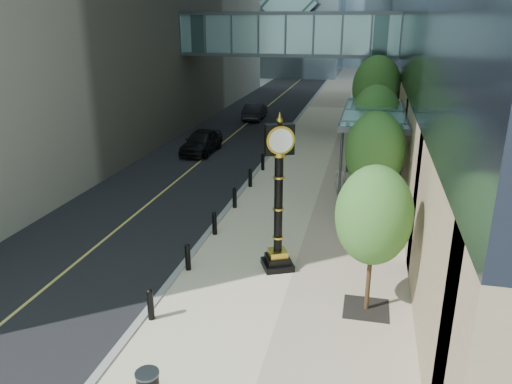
% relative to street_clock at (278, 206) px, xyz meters
% --- Properties ---
extents(ground, '(320.00, 320.00, 0.00)m').
position_rel_street_clock_xyz_m(ground, '(-0.40, -5.08, -2.45)').
color(ground, gray).
rests_on(ground, ground).
extents(road, '(8.00, 180.00, 0.02)m').
position_rel_street_clock_xyz_m(road, '(-7.40, 34.92, -2.44)').
color(road, black).
rests_on(road, ground).
extents(sidewalk, '(8.00, 180.00, 0.06)m').
position_rel_street_clock_xyz_m(sidewalk, '(0.60, 34.92, -2.42)').
color(sidewalk, beige).
rests_on(sidewalk, ground).
extents(curb, '(0.25, 180.00, 0.07)m').
position_rel_street_clock_xyz_m(curb, '(-3.40, 34.92, -2.41)').
color(curb, gray).
rests_on(curb, ground).
extents(skywalk, '(17.00, 4.20, 5.80)m').
position_rel_street_clock_xyz_m(skywalk, '(-3.40, 22.92, 5.26)').
color(skywalk, slate).
rests_on(skywalk, ground).
extents(entrance_canopy, '(3.00, 8.00, 4.38)m').
position_rel_street_clock_xyz_m(entrance_canopy, '(3.08, 8.92, 1.74)').
color(entrance_canopy, '#383F44').
rests_on(entrance_canopy, ground).
extents(bollard_row, '(0.20, 16.20, 0.90)m').
position_rel_street_clock_xyz_m(bollard_row, '(-3.10, 3.92, -1.94)').
color(bollard_row, black).
rests_on(bollard_row, sidewalk).
extents(street_trees, '(3.10, 28.44, 6.38)m').
position_rel_street_clock_xyz_m(street_trees, '(3.20, 12.85, 1.35)').
color(street_trees, black).
rests_on(street_trees, sidewalk).
extents(street_clock, '(1.37, 1.37, 5.51)m').
position_rel_street_clock_xyz_m(street_clock, '(0.00, 0.00, 0.00)').
color(street_clock, black).
rests_on(street_clock, sidewalk).
extents(pedestrian, '(0.67, 0.52, 1.62)m').
position_rel_street_clock_xyz_m(pedestrian, '(1.66, 8.58, -1.58)').
color(pedestrian, beige).
rests_on(pedestrian, sidewalk).
extents(car_near, '(1.96, 4.61, 1.56)m').
position_rel_street_clock_xyz_m(car_near, '(-8.00, 15.09, -1.65)').
color(car_near, black).
rests_on(car_near, road).
extents(car_far, '(1.60, 4.37, 1.43)m').
position_rel_street_clock_xyz_m(car_far, '(-7.13, 27.37, -1.71)').
color(car_far, black).
rests_on(car_far, road).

